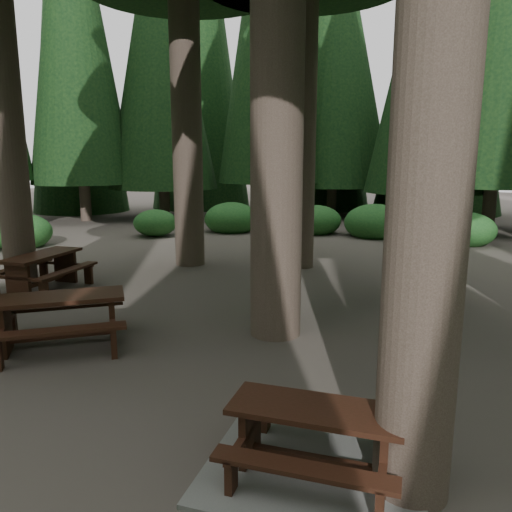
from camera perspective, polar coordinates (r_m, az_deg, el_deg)
The scene contains 5 objects.
ground at distance 8.84m, azimuth -2.88°, elevation -8.13°, with size 80.00×80.00×0.00m, color #4C443D.
picnic_table_a at distance 5.03m, azimuth 6.69°, elevation -21.43°, with size 2.43×2.21×0.69m.
picnic_table_b at distance 12.08m, azimuth -23.21°, elevation -1.06°, with size 2.04×2.28×0.82m.
picnic_table_e at distance 8.34m, azimuth -21.53°, elevation -6.11°, with size 2.42×2.49×0.84m.
shrub_ring at distance 8.91m, azimuth 3.67°, elevation -5.27°, with size 23.86×24.64×1.49m.
Camera 1 is at (5.18, -6.53, 2.93)m, focal length 35.00 mm.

